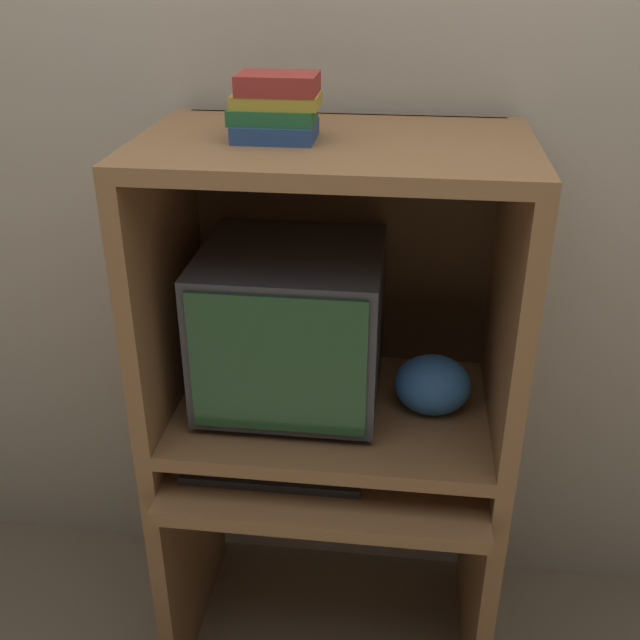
# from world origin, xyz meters

# --- Properties ---
(wall_back) EXTENTS (6.00, 0.06, 2.60)m
(wall_back) POSITION_xyz_m (0.00, 0.59, 1.30)
(wall_back) COLOR #B2A893
(wall_back) RESTS_ON ground_plane
(desk_base) EXTENTS (0.83, 0.59, 0.67)m
(desk_base) POSITION_xyz_m (0.00, 0.23, 0.42)
(desk_base) COLOR brown
(desk_base) RESTS_ON ground_plane
(desk_monitor_shelf) EXTENTS (0.83, 0.53, 0.11)m
(desk_monitor_shelf) POSITION_xyz_m (0.00, 0.27, 0.75)
(desk_monitor_shelf) COLOR brown
(desk_monitor_shelf) RESTS_ON desk_base
(hutch_upper) EXTENTS (0.83, 0.53, 0.65)m
(hutch_upper) POSITION_xyz_m (0.00, 0.30, 1.20)
(hutch_upper) COLOR brown
(hutch_upper) RESTS_ON desk_monitor_shelf
(crt_monitor) EXTENTS (0.42, 0.42, 0.39)m
(crt_monitor) POSITION_xyz_m (-0.10, 0.29, 0.98)
(crt_monitor) COLOR #333338
(crt_monitor) RESTS_ON desk_monitor_shelf
(keyboard) EXTENTS (0.42, 0.16, 0.03)m
(keyboard) POSITION_xyz_m (-0.12, 0.13, 0.68)
(keyboard) COLOR #2D2D30
(keyboard) RESTS_ON desk_base
(mouse) EXTENTS (0.08, 0.05, 0.03)m
(mouse) POSITION_xyz_m (0.17, 0.11, 0.68)
(mouse) COLOR #28282B
(mouse) RESTS_ON desk_base
(snack_bag) EXTENTS (0.18, 0.14, 0.15)m
(snack_bag) POSITION_xyz_m (0.24, 0.26, 0.85)
(snack_bag) COLOR #336BB7
(snack_bag) RESTS_ON desk_monitor_shelf
(book_stack) EXTENTS (0.18, 0.13, 0.13)m
(book_stack) POSITION_xyz_m (-0.12, 0.25, 1.49)
(book_stack) COLOR navy
(book_stack) RESTS_ON hutch_upper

